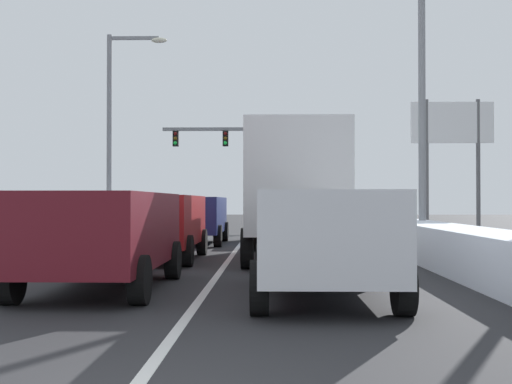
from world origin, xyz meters
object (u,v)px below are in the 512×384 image
Objects in this scene: suv_white_right_lane_nearest at (322,233)px; traffic_light_gantry at (273,149)px; box_truck_right_lane_second at (294,187)px; street_lamp_right_mid at (411,82)px; suv_navy_center_lane_third at (195,216)px; street_lamp_left_mid at (117,117)px; suv_charcoal_right_lane_third at (288,215)px; suv_maroon_center_lane_nearest at (103,231)px; roadside_sign_right at (452,137)px; suv_red_center_lane_second at (158,221)px.

traffic_light_gantry is (-0.73, 30.89, 3.71)m from suv_white_right_lane_nearest.
street_lamp_right_mid reaches higher than box_truck_right_lane_second.
street_lamp_left_mid is at bearing 126.82° from suv_navy_center_lane_third.
traffic_light_gantry is at bearing 91.22° from box_truck_right_lane_second.
street_lamp_right_mid is 0.99× the size of street_lamp_left_mid.
suv_charcoal_right_lane_third is (0.05, 8.52, -0.88)m from box_truck_right_lane_second.
suv_maroon_center_lane_nearest is 1.00× the size of suv_navy_center_lane_third.
street_lamp_right_mid is 6.36m from roadside_sign_right.
box_truck_right_lane_second reaches higher than suv_charcoal_right_lane_third.
suv_navy_center_lane_third is at bearing 116.59° from box_truck_right_lane_second.
box_truck_right_lane_second is 1.47× the size of suv_maroon_center_lane_nearest.
traffic_light_gantry is 16.50m from roadside_sign_right.
suv_white_right_lane_nearest is at bearing -88.65° from traffic_light_gantry.
street_lamp_right_mid is at bearing 52.82° from suv_maroon_center_lane_nearest.
suv_navy_center_lane_third is at bearing 154.73° from street_lamp_right_mid.
suv_maroon_center_lane_nearest is 0.56× the size of street_lamp_right_mid.
suv_white_right_lane_nearest is at bearing -75.46° from suv_navy_center_lane_third.
street_lamp_right_mid is at bearing -78.35° from traffic_light_gantry.
suv_maroon_center_lane_nearest is at bearing -89.69° from suv_red_center_lane_second.
suv_maroon_center_lane_nearest is at bearing 166.83° from suv_white_right_lane_nearest.
suv_maroon_center_lane_nearest is 1.00× the size of suv_red_center_lane_second.
box_truck_right_lane_second is 1.47× the size of suv_red_center_lane_second.
suv_charcoal_right_lane_third is 3.87m from suv_navy_center_lane_third.
suv_charcoal_right_lane_third is 0.46× the size of traffic_light_gantry.
suv_maroon_center_lane_nearest is 5.90m from suv_red_center_lane_second.
street_lamp_left_mid is 1.61× the size of roadside_sign_right.
street_lamp_right_mid is (3.67, -5.21, 4.20)m from suv_charcoal_right_lane_third.
suv_red_center_lane_second is 9.09m from street_lamp_right_mid.
box_truck_right_lane_second is 7.13m from suv_maroon_center_lane_nearest.
suv_maroon_center_lane_nearest is (-3.46, -6.17, -0.88)m from box_truck_right_lane_second.
suv_red_center_lane_second is 0.56× the size of street_lamp_right_mid.
suv_charcoal_right_lane_third is 7.63m from street_lamp_right_mid.
suv_red_center_lane_second is (-0.03, 5.90, 0.00)m from suv_maroon_center_lane_nearest.
roadside_sign_right reaches higher than suv_maroon_center_lane_nearest.
suv_white_right_lane_nearest and suv_charcoal_right_lane_third have the same top height.
traffic_light_gantry reaches higher than roadside_sign_right.
roadside_sign_right is (6.42, 0.40, 3.00)m from suv_charcoal_right_lane_third.
traffic_light_gantry is (2.82, 17.22, 3.71)m from suv_navy_center_lane_third.
suv_red_center_lane_second is 13.88m from roadside_sign_right.
traffic_light_gantry is (2.99, 24.12, 3.71)m from suv_red_center_lane_second.
suv_charcoal_right_lane_third is 9.28m from street_lamp_left_mid.
suv_white_right_lane_nearest is 0.68× the size of box_truck_right_lane_second.
suv_red_center_lane_second is at bearing -112.02° from suv_charcoal_right_lane_third.
street_lamp_right_mid is at bearing -54.80° from suv_charcoal_right_lane_third.
box_truck_right_lane_second is at bearing 91.79° from suv_white_right_lane_nearest.
roadside_sign_right is (9.93, 15.09, 3.00)m from suv_maroon_center_lane_nearest.
suv_navy_center_lane_third is at bearing 89.37° from suv_maroon_center_lane_nearest.
suv_red_center_lane_second is at bearing -153.66° from street_lamp_right_mid.
roadside_sign_right reaches higher than suv_charcoal_right_lane_third.
roadside_sign_right is (6.47, 8.92, 2.12)m from box_truck_right_lane_second.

